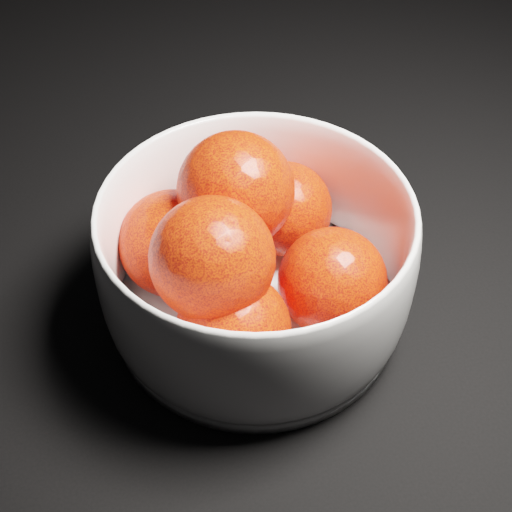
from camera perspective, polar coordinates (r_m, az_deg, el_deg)
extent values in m
cylinder|color=white|center=(0.54, 0.00, -4.02)|extent=(0.21, 0.21, 0.01)
sphere|color=#FF2309|center=(0.55, 2.29, 3.79)|extent=(0.07, 0.07, 0.07)
sphere|color=#FF2309|center=(0.52, -6.66, 1.00)|extent=(0.08, 0.08, 0.08)
sphere|color=#FF2309|center=(0.47, -1.80, -5.87)|extent=(0.08, 0.08, 0.08)
sphere|color=#FF2309|center=(0.50, 6.11, -2.05)|extent=(0.08, 0.08, 0.08)
sphere|color=#FF2309|center=(0.50, -1.63, 5.30)|extent=(0.08, 0.08, 0.08)
sphere|color=#FF2309|center=(0.45, -3.51, -0.22)|extent=(0.08, 0.08, 0.08)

